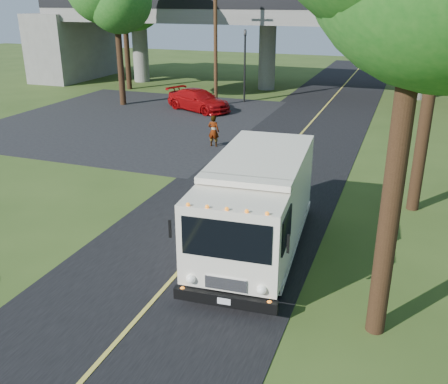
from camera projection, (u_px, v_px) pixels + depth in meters
The scene contains 10 objects.
ground at pixel (149, 306), 12.78m from camera, with size 120.00×120.00×0.00m, color #314719.
road at pixel (260, 180), 21.50m from camera, with size 7.00×90.00×0.02m, color black.
parking_lot at pixel (131, 120), 32.05m from camera, with size 16.00×18.00×0.01m, color black.
lane_line at pixel (260, 180), 21.49m from camera, with size 0.12×90.00×0.01m, color gold.
overpass at pixel (342, 35), 39.03m from camera, with size 54.00×10.00×7.30m.
traffic_signal at pixel (245, 58), 36.24m from camera, with size 0.18×0.22×5.20m.
utility_pole at pixel (216, 40), 34.47m from camera, with size 1.60×0.26×9.00m.
step_van at pixel (256, 203), 14.95m from camera, with size 3.14×7.25×2.97m.
red_sedan at pixel (199, 100), 34.37m from camera, with size 2.03×4.99×1.45m, color #A0090C.
pedestrian at pixel (214, 131), 26.07m from camera, with size 0.61×0.40×1.66m, color gray.
Camera 1 is at (5.57, -9.48, 7.39)m, focal length 40.00 mm.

